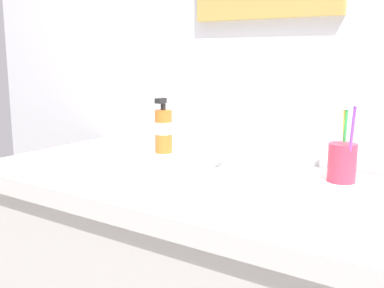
{
  "coord_description": "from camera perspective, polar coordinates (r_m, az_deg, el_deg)",
  "views": [
    {
      "loc": [
        0.61,
        -0.95,
        1.14
      ],
      "look_at": [
        -0.03,
        -0.03,
        0.93
      ],
      "focal_mm": 43.85,
      "sensor_mm": 36.0,
      "label": 1
    }
  ],
  "objects": [
    {
      "name": "sink_basin",
      "position": [
        1.15,
        -0.86,
        -6.3
      ],
      "size": [
        0.42,
        0.42,
        0.1
      ],
      "color": "white",
      "rests_on": "vanity_counter"
    },
    {
      "name": "faucet",
      "position": [
        1.29,
        4.13,
        -1.05
      ],
      "size": [
        0.02,
        0.16,
        0.09
      ],
      "color": "silver",
      "rests_on": "sink_basin"
    },
    {
      "name": "tiled_wall_back",
      "position": [
        1.41,
        9.35,
        12.94
      ],
      "size": [
        2.49,
        0.04,
        2.4
      ],
      "primitive_type": "cube",
      "color": "silver",
      "rests_on": "ground"
    },
    {
      "name": "soap_dispenser",
      "position": [
        1.47,
        -3.5,
        1.75
      ],
      "size": [
        0.06,
        0.06,
        0.17
      ],
      "color": "orange",
      "rests_on": "vanity_counter"
    },
    {
      "name": "toothbrush_cup",
      "position": [
        1.19,
        17.79,
        -2.18
      ],
      "size": [
        0.07,
        0.07,
        0.09
      ],
      "primitive_type": "cylinder",
      "color": "#D8334C",
      "rests_on": "vanity_counter"
    },
    {
      "name": "toothbrush_purple",
      "position": [
        1.15,
        18.88,
        1.12
      ],
      "size": [
        0.03,
        0.03,
        0.21
      ],
      "color": "purple",
      "rests_on": "toothbrush_cup"
    },
    {
      "name": "toothbrush_green",
      "position": [
        1.2,
        18.11,
        1.18
      ],
      "size": [
        0.01,
        0.03,
        0.19
      ],
      "color": "green",
      "rests_on": "toothbrush_cup"
    },
    {
      "name": "toothbrush_yellow",
      "position": [
        1.22,
        18.03,
        1.18
      ],
      "size": [
        0.03,
        0.05,
        0.19
      ],
      "color": "yellow",
      "rests_on": "toothbrush_cup"
    }
  ]
}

